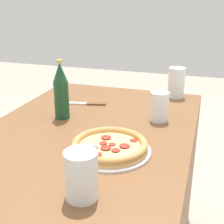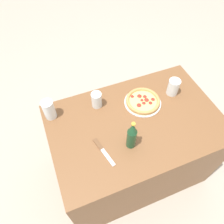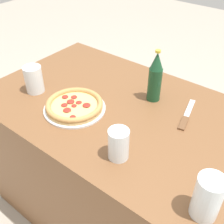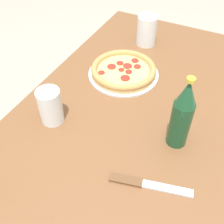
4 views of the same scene
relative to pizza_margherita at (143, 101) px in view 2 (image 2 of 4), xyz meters
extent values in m
plane|color=#A89E8E|center=(0.11, 0.13, -0.77)|extent=(8.00, 8.00, 0.00)
cube|color=brown|center=(0.11, 0.13, -0.39)|extent=(1.17, 0.76, 0.75)
cylinder|color=silver|center=(0.00, 0.00, -0.01)|extent=(0.26, 0.26, 0.01)
cylinder|color=tan|center=(0.00, 0.00, 0.00)|extent=(0.24, 0.24, 0.01)
cylinder|color=#E5C170|center=(0.00, 0.00, 0.00)|extent=(0.21, 0.21, 0.00)
torus|color=tan|center=(0.00, 0.00, 0.01)|extent=(0.24, 0.24, 0.02)
ellipsoid|color=maroon|center=(0.01, -0.01, 0.01)|extent=(0.02, 0.02, 0.01)
ellipsoid|color=maroon|center=(-0.07, 0.02, 0.01)|extent=(0.03, 0.03, 0.01)
ellipsoid|color=maroon|center=(0.00, -0.05, 0.01)|extent=(0.03, 0.03, 0.01)
ellipsoid|color=maroon|center=(-0.03, -0.03, 0.01)|extent=(0.03, 0.03, 0.01)
ellipsoid|color=maroon|center=(0.04, 0.03, 0.01)|extent=(0.03, 0.03, 0.01)
ellipsoid|color=maroon|center=(0.05, -0.06, 0.01)|extent=(0.02, 0.02, 0.01)
ellipsoid|color=maroon|center=(-0.03, 0.00, 0.01)|extent=(0.03, 0.03, 0.01)
ellipsoid|color=maroon|center=(-0.04, 0.04, 0.01)|extent=(0.03, 0.03, 0.01)
ellipsoid|color=maroon|center=(0.00, 0.02, 0.01)|extent=(0.03, 0.03, 0.01)
cylinder|color=white|center=(-0.24, -0.01, 0.04)|extent=(0.08, 0.08, 0.12)
cylinder|color=silver|center=(-0.24, -0.01, 0.03)|extent=(0.07, 0.07, 0.08)
cylinder|color=white|center=(0.63, -0.13, 0.05)|extent=(0.08, 0.08, 0.14)
cylinder|color=black|center=(0.63, -0.13, 0.04)|extent=(0.06, 0.06, 0.11)
cylinder|color=white|center=(0.31, -0.10, 0.04)|extent=(0.07, 0.07, 0.12)
cylinder|color=#F4A323|center=(0.31, -0.10, 0.01)|extent=(0.06, 0.06, 0.06)
cylinder|color=#194728|center=(0.22, 0.27, 0.06)|extent=(0.06, 0.06, 0.15)
cone|color=#194728|center=(0.22, 0.27, 0.17)|extent=(0.06, 0.06, 0.07)
cylinder|color=gold|center=(0.22, 0.27, 0.21)|extent=(0.02, 0.02, 0.01)
cube|color=brown|center=(0.41, 0.20, -0.02)|extent=(0.04, 0.09, 0.01)
cube|color=silver|center=(0.38, 0.30, -0.02)|extent=(0.05, 0.13, 0.01)
camera|label=1|loc=(-0.84, -0.28, 0.45)|focal=50.00mm
camera|label=2|loc=(0.57, 0.84, 1.20)|focal=35.00mm
camera|label=3|loc=(0.72, -0.65, 0.70)|focal=45.00mm
camera|label=4|loc=(0.78, 0.34, 0.63)|focal=45.00mm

